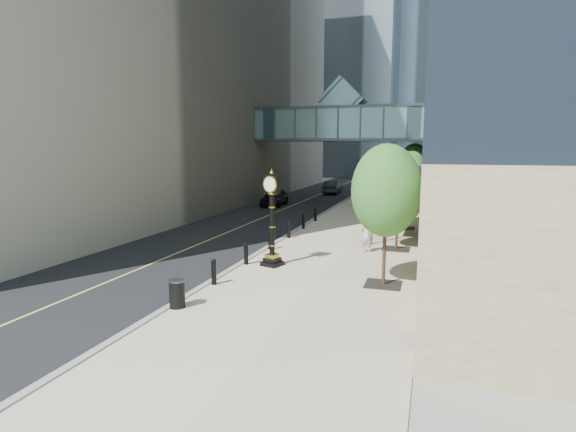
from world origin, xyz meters
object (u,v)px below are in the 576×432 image
object	(u,v)px
car_far	(333,187)
street_clock	(272,225)
trash_bin	(177,294)
pedestrian	(366,235)
car_near	(275,197)

from	to	relation	value
car_far	street_clock	bearing A→B (deg)	95.81
street_clock	trash_bin	xyz separation A→B (m)	(-1.20, -6.05, -1.40)
car_far	pedestrian	bearing A→B (deg)	103.90
car_near	pedestrian	bearing A→B (deg)	-60.51
trash_bin	pedestrian	bearing A→B (deg)	64.15
street_clock	car_near	bearing A→B (deg)	126.85
pedestrian	street_clock	bearing A→B (deg)	32.22
car_far	car_near	bearing A→B (deg)	75.29
pedestrian	car_near	world-z (taller)	pedestrian
trash_bin	pedestrian	xyz separation A→B (m)	(4.87, 10.06, 0.44)
pedestrian	car_near	xyz separation A→B (m)	(-10.74, 16.29, -0.16)
car_near	car_far	size ratio (longest dim) A/B	1.00
car_far	trash_bin	bearing A→B (deg)	92.89
street_clock	pedestrian	bearing A→B (deg)	65.18
car_near	car_far	distance (m)	12.55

